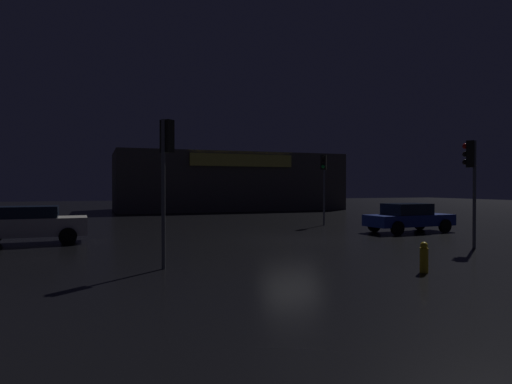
{
  "coord_description": "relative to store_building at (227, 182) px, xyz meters",
  "views": [
    {
      "loc": [
        -8.02,
        -17.47,
        2.28
      ],
      "look_at": [
        0.22,
        5.14,
        2.01
      ],
      "focal_mm": 31.12,
      "sensor_mm": 36.0,
      "label": 1
    }
  ],
  "objects": [
    {
      "name": "ground_plane",
      "position": [
        -4.61,
        -25.69,
        -2.79
      ],
      "size": [
        120.0,
        120.0,
        0.0
      ],
      "primitive_type": "plane",
      "color": "black"
    },
    {
      "name": "store_building",
      "position": [
        0.0,
        0.0,
        0.0
      ],
      "size": [
        21.9,
        9.73,
        5.57
      ],
      "color": "#4C4742",
      "rests_on": "ground"
    },
    {
      "name": "traffic_signal_main",
      "position": [
        0.53,
        -30.4,
        0.2
      ],
      "size": [
        0.42,
        0.42,
        4.0
      ],
      "color": "#595B60",
      "rests_on": "ground"
    },
    {
      "name": "traffic_signal_opposite",
      "position": [
        -10.73,
        -30.65,
        0.41
      ],
      "size": [
        0.43,
        0.41,
        4.16
      ],
      "color": "#595B60",
      "rests_on": "ground"
    },
    {
      "name": "traffic_signal_cross_left",
      "position": [
        0.11,
        -19.9,
        0.4
      ],
      "size": [
        0.41,
        0.43,
        4.17
      ],
      "color": "#595B60",
      "rests_on": "ground"
    },
    {
      "name": "car_near",
      "position": [
        2.21,
        -24.88,
        -2.04
      ],
      "size": [
        4.62,
        2.14,
        1.45
      ],
      "color": "navy",
      "rests_on": "ground"
    },
    {
      "name": "car_far",
      "position": [
        -15.07,
        -23.44,
        -1.99
      ],
      "size": [
        4.3,
        2.04,
        1.51
      ],
      "color": "silver",
      "rests_on": "ground"
    },
    {
      "name": "fire_hydrant",
      "position": [
        -4.41,
        -33.65,
        -2.38
      ],
      "size": [
        0.22,
        0.22,
        0.82
      ],
      "color": "gold",
      "rests_on": "ground"
    }
  ]
}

